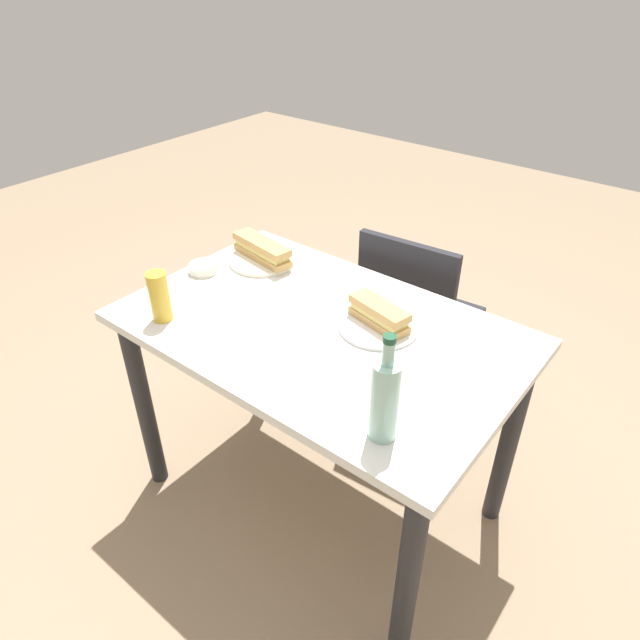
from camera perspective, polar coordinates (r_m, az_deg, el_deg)
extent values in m
plane|color=#8C755B|center=(2.24, 0.00, -16.95)|extent=(8.00, 8.00, 0.00)
cube|color=silver|center=(1.72, 0.00, -0.97)|extent=(1.19, 0.76, 0.03)
cylinder|color=#262628|center=(2.12, -17.14, -8.15)|extent=(0.06, 0.06, 0.74)
cylinder|color=#262628|center=(1.62, 8.66, -24.63)|extent=(0.06, 0.06, 0.74)
cylinder|color=#262628|center=(2.43, -5.22, -0.50)|extent=(0.06, 0.06, 0.74)
cylinder|color=#262628|center=(2.01, 18.33, -11.32)|extent=(0.06, 0.06, 0.74)
cube|color=black|center=(2.35, 10.04, 0.29)|extent=(0.43, 0.43, 0.02)
cube|color=black|center=(2.10, 8.44, 2.74)|extent=(0.38, 0.06, 0.40)
cylinder|color=black|center=(2.58, 14.86, -3.39)|extent=(0.04, 0.04, 0.44)
cylinder|color=black|center=(2.68, 7.74, -0.87)|extent=(0.04, 0.04, 0.44)
cylinder|color=black|center=(2.31, 11.61, -7.96)|extent=(0.04, 0.04, 0.44)
cylinder|color=black|center=(2.42, 3.82, -4.93)|extent=(0.04, 0.04, 0.44)
cylinder|color=white|center=(1.71, 5.84, -0.55)|extent=(0.24, 0.24, 0.01)
cube|color=tan|center=(1.70, 5.88, 0.00)|extent=(0.21, 0.11, 0.02)
cube|color=#DBC66B|center=(1.69, 5.92, 0.61)|extent=(0.19, 0.10, 0.02)
cube|color=tan|center=(1.67, 5.96, 1.23)|extent=(0.21, 0.11, 0.02)
cube|color=silver|center=(1.71, 7.86, -0.32)|extent=(0.10, 0.05, 0.00)
cube|color=#59331E|center=(1.77, 6.28, 1.20)|extent=(0.08, 0.04, 0.01)
cylinder|color=silver|center=(2.07, -5.73, 5.99)|extent=(0.24, 0.24, 0.01)
cube|color=tan|center=(2.06, -5.76, 6.48)|extent=(0.26, 0.11, 0.02)
cube|color=#DBC66B|center=(2.05, -5.80, 7.01)|extent=(0.24, 0.10, 0.02)
cube|color=tan|center=(2.04, -5.83, 7.55)|extent=(0.26, 0.11, 0.02)
cube|color=silver|center=(2.06, -4.01, 6.28)|extent=(0.10, 0.04, 0.00)
cube|color=#59331E|center=(2.13, -5.25, 7.25)|extent=(0.08, 0.03, 0.01)
cylinder|color=#99C6B7|center=(1.30, 6.45, -8.05)|extent=(0.07, 0.07, 0.21)
cylinder|color=#99C6B7|center=(1.21, 6.85, -3.32)|extent=(0.03, 0.03, 0.06)
cylinder|color=#19472D|center=(1.19, 6.97, -1.88)|extent=(0.03, 0.03, 0.02)
cylinder|color=gold|center=(1.77, -15.72, 2.26)|extent=(0.06, 0.06, 0.16)
cylinder|color=silver|center=(2.03, -11.56, 5.10)|extent=(0.10, 0.10, 0.03)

